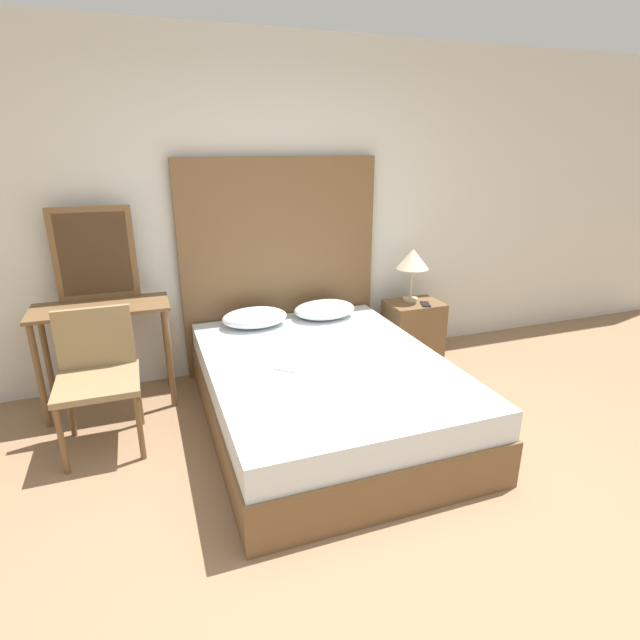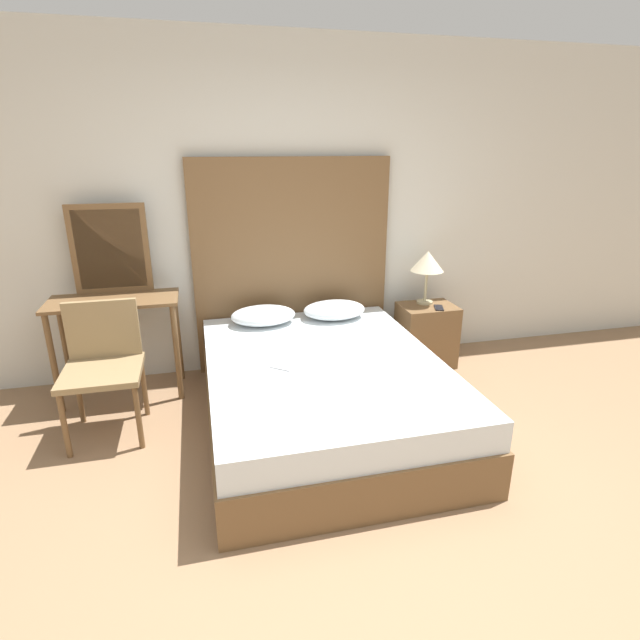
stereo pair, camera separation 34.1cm
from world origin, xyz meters
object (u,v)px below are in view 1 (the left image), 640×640
at_px(nightstand, 413,331).
at_px(vanity_desk, 103,326).
at_px(bed, 325,392).
at_px(phone_on_bed, 286,369).
at_px(table_lamp, 413,260).
at_px(phone_on_nightstand, 425,304).
at_px(chair, 97,369).

height_order(nightstand, vanity_desk, vanity_desk).
height_order(bed, phone_on_bed, phone_on_bed).
bearing_deg(nightstand, bed, -145.78).
relative_size(bed, nightstand, 3.83).
height_order(bed, table_lamp, table_lamp).
bearing_deg(bed, phone_on_bed, -167.31).
height_order(table_lamp, phone_on_nightstand, table_lamp).
bearing_deg(phone_on_nightstand, bed, -150.25).
height_order(vanity_desk, chair, chair).
height_order(nightstand, chair, chair).
xyz_separation_m(bed, vanity_desk, (-1.42, 0.80, 0.39)).
distance_m(phone_on_bed, chair, 1.21).
height_order(nightstand, table_lamp, table_lamp).
bearing_deg(vanity_desk, table_lamp, 1.07).
bearing_deg(bed, table_lamp, 36.69).
distance_m(bed, table_lamp, 1.57).
relative_size(nightstand, vanity_desk, 0.59).
bearing_deg(table_lamp, bed, -143.31).
distance_m(phone_on_bed, nightstand, 1.68).
bearing_deg(chair, bed, -11.42).
xyz_separation_m(bed, chair, (-1.45, 0.29, 0.28)).
distance_m(phone_on_nightstand, chair, 2.67).
distance_m(bed, chair, 1.50).
bearing_deg(nightstand, table_lamp, 90.30).
height_order(table_lamp, vanity_desk, table_lamp).
xyz_separation_m(bed, nightstand, (1.14, 0.77, 0.03)).
distance_m(nightstand, table_lamp, 0.65).
relative_size(phone_on_bed, phone_on_nightstand, 0.97).
height_order(table_lamp, chair, table_lamp).
bearing_deg(phone_on_nightstand, table_lamp, 108.47).
bearing_deg(phone_on_bed, vanity_desk, 142.27).
xyz_separation_m(phone_on_bed, table_lamp, (1.44, 0.92, 0.42)).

